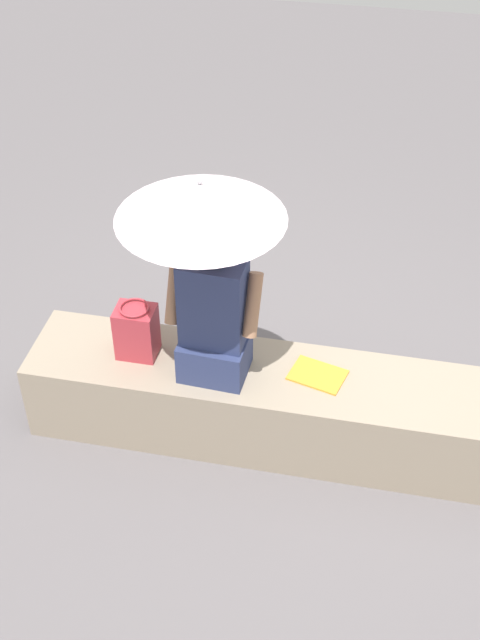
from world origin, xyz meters
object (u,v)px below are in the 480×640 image
magazine (318,375)px  parasol (200,202)px  person_seated (214,314)px  handbag_black (137,331)px

magazine → parasol: bearing=-156.7°
magazine → person_seated: bearing=-157.7°
handbag_black → magazine: handbag_black is taller
handbag_black → magazine: (0.97, 0.01, -0.15)m
person_seated → magazine: bearing=7.6°
parasol → handbag_black: parasol is taller
handbag_black → magazine: size_ratio=1.13×
parasol → person_seated: bearing=21.1°
parasol → handbag_black: bearing=169.3°
handbag_black → magazine: bearing=0.8°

